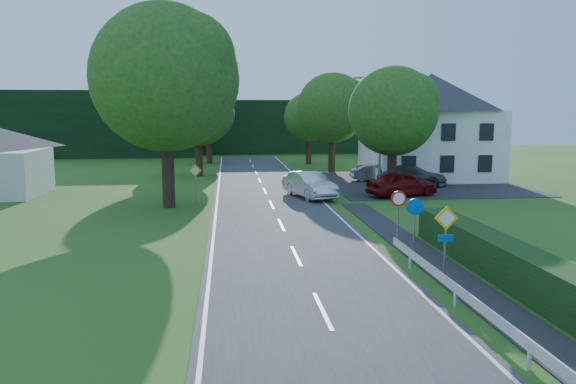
{
  "coord_description": "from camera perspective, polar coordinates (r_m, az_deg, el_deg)",
  "views": [
    {
      "loc": [
        -2.58,
        -8.84,
        5.55
      ],
      "look_at": [
        0.3,
        17.69,
        1.71
      ],
      "focal_mm": 35.0,
      "sensor_mm": 36.0,
      "label": 1
    }
  ],
  "objects": [
    {
      "name": "tree_main",
      "position": [
        33.02,
        -12.28,
        8.48
      ],
      "size": [
        9.4,
        9.4,
        11.64
      ],
      "primitive_type": null,
      "color": "#1E4B16",
      "rests_on": "ground"
    },
    {
      "name": "sign_priority_left",
      "position": [
        34.1,
        -9.39,
        1.63
      ],
      "size": [
        0.78,
        0.09,
        2.44
      ],
      "color": "gray",
      "rests_on": "ground"
    },
    {
      "name": "sign_roundabout",
      "position": [
        21.34,
        12.74,
        -2.48
      ],
      "size": [
        0.64,
        0.08,
        2.37
      ],
      "color": "gray",
      "rests_on": "ground"
    },
    {
      "name": "line_centre",
      "position": [
        29.48,
        -1.07,
        -2.57
      ],
      "size": [
        0.12,
        80.0,
        0.01
      ],
      "primitive_type": null,
      "color": "white",
      "rests_on": "road"
    },
    {
      "name": "sign_speed_limit",
      "position": [
        23.19,
        11.16,
        -1.35
      ],
      "size": [
        0.64,
        0.11,
        2.37
      ],
      "color": "gray",
      "rests_on": "ground"
    },
    {
      "name": "parking_pad",
      "position": [
        44.66,
        12.91,
        0.87
      ],
      "size": [
        14.0,
        16.0,
        0.04
      ],
      "primitive_type": "cube",
      "color": "black",
      "rests_on": "ground"
    },
    {
      "name": "house_white",
      "position": [
        47.83,
        14.18,
        6.58
      ],
      "size": [
        10.6,
        8.4,
        8.6
      ],
      "color": "silver",
      "rests_on": "ground"
    },
    {
      "name": "treeline_right",
      "position": [
        75.62,
        1.86,
        6.64
      ],
      "size": [
        30.0,
        5.0,
        7.0
      ],
      "primitive_type": "cube",
      "color": "black",
      "rests_on": "ground"
    },
    {
      "name": "footpath",
      "position": [
        14.32,
        27.25,
        -15.49
      ],
      "size": [
        1.5,
        44.0,
        0.04
      ],
      "primitive_type": "cube",
      "color": "black",
      "rests_on": "ground"
    },
    {
      "name": "parked_car_grey",
      "position": [
        43.28,
        12.44,
        1.7
      ],
      "size": [
        5.61,
        4.15,
        1.51
      ],
      "primitive_type": "imported",
      "rotation": [
        0.0,
        0.0,
        1.13
      ],
      "color": "#55555B",
      "rests_on": "parking_pad"
    },
    {
      "name": "tree_left_back",
      "position": [
        60.89,
        -8.06,
        6.69
      ],
      "size": [
        6.6,
        6.6,
        8.07
      ],
      "primitive_type": null,
      "color": "#1E4B16",
      "rests_on": "ground"
    },
    {
      "name": "tree_right_mid",
      "position": [
        38.5,
        10.6,
        6.18
      ],
      "size": [
        7.0,
        7.0,
        8.58
      ],
      "primitive_type": null,
      "color": "#1E4B16",
      "rests_on": "ground"
    },
    {
      "name": "moving_car",
      "position": [
        36.11,
        2.26,
        0.74
      ],
      "size": [
        3.09,
        5.31,
        1.65
      ],
      "primitive_type": "imported",
      "rotation": [
        0.0,
        0.0,
        0.28
      ],
      "color": "silver",
      "rests_on": "road"
    },
    {
      "name": "tree_right_far",
      "position": [
        51.75,
        4.51,
        7.06
      ],
      "size": [
        7.4,
        7.4,
        9.09
      ],
      "primitive_type": null,
      "color": "#1E4B16",
      "rests_on": "ground"
    },
    {
      "name": "parasol",
      "position": [
        45.84,
        9.81,
        2.44
      ],
      "size": [
        2.75,
        2.78,
        2.02
      ],
      "primitive_type": "imported",
      "rotation": [
        0.0,
        0.0,
        -0.29
      ],
      "color": "#C94110",
      "rests_on": "parking_pad"
    },
    {
      "name": "tree_left_far",
      "position": [
        48.92,
        -9.09,
        6.62
      ],
      "size": [
        7.0,
        7.0,
        8.58
      ],
      "primitive_type": null,
      "color": "#1E4B16",
      "rests_on": "ground"
    },
    {
      "name": "line_edge_right",
      "position": [
        29.94,
        5.15,
        -2.44
      ],
      "size": [
        0.12,
        80.0,
        0.01
      ],
      "primitive_type": "cube",
      "color": "white",
      "rests_on": "road"
    },
    {
      "name": "parked_car_red",
      "position": [
        37.42,
        11.51,
        0.82
      ],
      "size": [
        5.15,
        3.37,
        1.63
      ],
      "primitive_type": "imported",
      "rotation": [
        0.0,
        0.0,
        1.9
      ],
      "color": "#640B0D",
      "rests_on": "parking_pad"
    },
    {
      "name": "line_edge_left",
      "position": [
        29.37,
        -7.4,
        -2.68
      ],
      "size": [
        0.12,
        80.0,
        0.01
      ],
      "primitive_type": "cube",
      "color": "white",
      "rests_on": "road"
    },
    {
      "name": "treeline_left",
      "position": [
        75.28,
        -26.1,
        6.19
      ],
      "size": [
        44.0,
        6.0,
        8.0
      ],
      "primitive_type": "cube",
      "color": "black",
      "rests_on": "ground"
    },
    {
      "name": "sign_priority_right",
      "position": [
        18.56,
        15.74,
        -3.79
      ],
      "size": [
        0.78,
        0.09,
        2.59
      ],
      "color": "gray",
      "rests_on": "ground"
    },
    {
      "name": "road",
      "position": [
        29.48,
        -1.07,
        -2.62
      ],
      "size": [
        7.0,
        80.0,
        0.04
      ],
      "primitive_type": "cube",
      "color": "#333436",
      "rests_on": "ground"
    },
    {
      "name": "streetlight",
      "position": [
        40.29,
        9.18,
        6.55
      ],
      "size": [
        2.03,
        0.18,
        8.0
      ],
      "color": "gray",
      "rests_on": "ground"
    },
    {
      "name": "motorcycle",
      "position": [
        39.19,
        0.27,
        0.83
      ],
      "size": [
        1.2,
        1.96,
        0.97
      ],
      "primitive_type": "imported",
      "rotation": [
        0.0,
        0.0,
        -0.32
      ],
      "color": "black",
      "rests_on": "road"
    },
    {
      "name": "tree_right_back",
      "position": [
        59.49,
        2.11,
        6.49
      ],
      "size": [
        6.2,
        6.2,
        7.56
      ],
      "primitive_type": null,
      "color": "#1E4B16",
      "rests_on": "ground"
    },
    {
      "name": "parked_car_silver_a",
      "position": [
        45.35,
        8.91,
        1.96
      ],
      "size": [
        4.09,
        1.58,
        1.33
      ],
      "primitive_type": "imported",
      "rotation": [
        0.0,
        0.0,
        1.53
      ],
      "color": "#A2A2A7",
      "rests_on": "parking_pad"
    }
  ]
}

